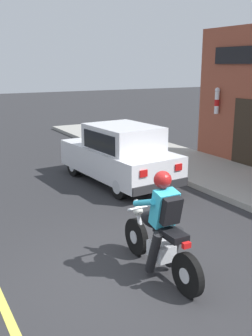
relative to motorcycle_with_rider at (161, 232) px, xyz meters
The scene contains 4 objects.
ground_plane 0.83m from the motorcycle_with_rider, behind, with size 80.00×80.00×0.00m, color #2B2B2D.
sidewalk_curb 5.42m from the motorcycle_with_rider, 34.66° to the left, with size 2.60×22.00×0.14m, color #9E9B93.
motorcycle_with_rider is the anchor object (origin of this frame).
car_hatchback 4.83m from the motorcycle_with_rider, 69.02° to the left, with size 1.91×3.89×1.57m.
Camera 1 is at (-2.60, -4.52, 3.08)m, focal length 42.00 mm.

